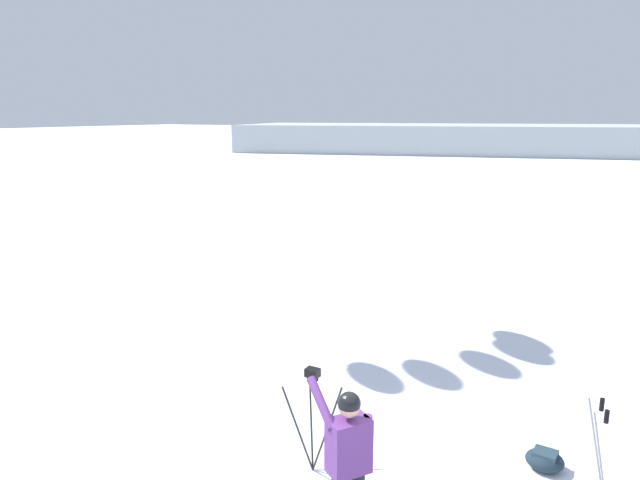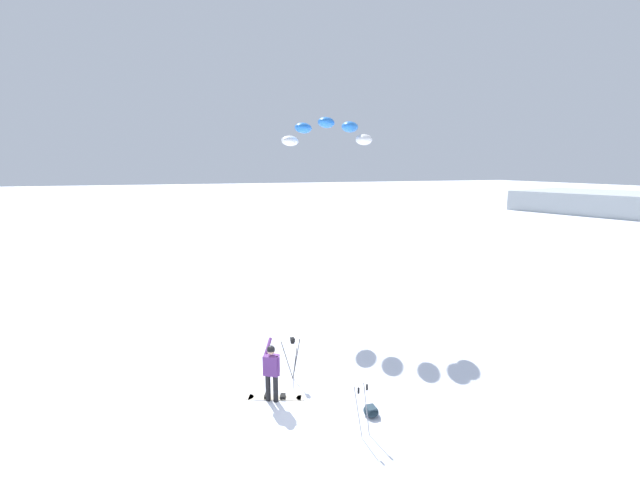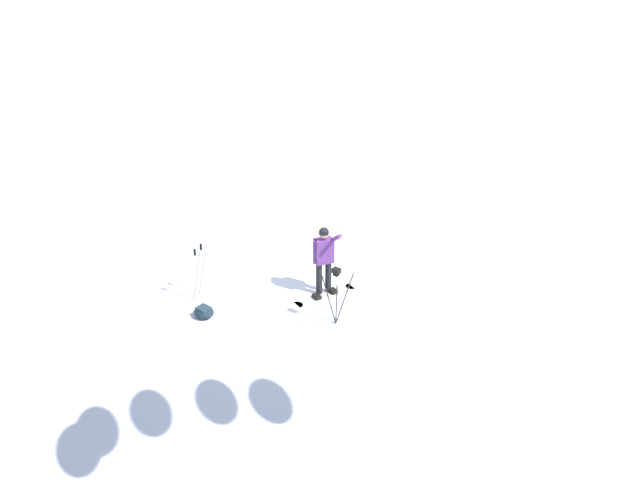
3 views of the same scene
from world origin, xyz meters
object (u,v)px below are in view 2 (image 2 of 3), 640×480
Objects in this scene: snowboarder at (272,368)px; gear_bag_large at (371,411)px; traction_kite at (326,132)px; snowboard at (275,397)px; ski_poles at (362,403)px; camera_tripod at (293,350)px.

snowboarder reaches higher than gear_bag_large.
gear_bag_large is at bearing 77.83° from traction_kite.
traction_kite is at bearing -102.17° from gear_bag_large.
snowboard is at bearing 58.89° from traction_kite.
gear_bag_large is 1.07m from ski_poles.
snowboarder is 2.86m from gear_bag_large.
ski_poles is at bearing 47.70° from gear_bag_large.
camera_tripod reaches higher than gear_bag_large.
camera_tripod is (3.17, 5.68, -6.91)m from traction_kite.
camera_tripod reaches higher than snowboard.
snowboard is 0.41× the size of traction_kite.
snowboard is at bearing 47.45° from camera_tripod.
traction_kite reaches higher than camera_tripod.
traction_kite is 3.20× the size of ski_poles.
snowboard is 2.85m from ski_poles.
ski_poles is (0.54, 0.60, 0.70)m from gear_bag_large.
gear_bag_large is 0.36× the size of camera_tripod.
traction_kite is 3.03× the size of camera_tripod.
traction_kite is 8.50× the size of gear_bag_large.
camera_tripod is (-0.85, -0.92, -0.04)m from snowboarder.
gear_bag_large is at bearing 120.51° from camera_tripod.
gear_bag_large is at bearing 143.74° from snowboard.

